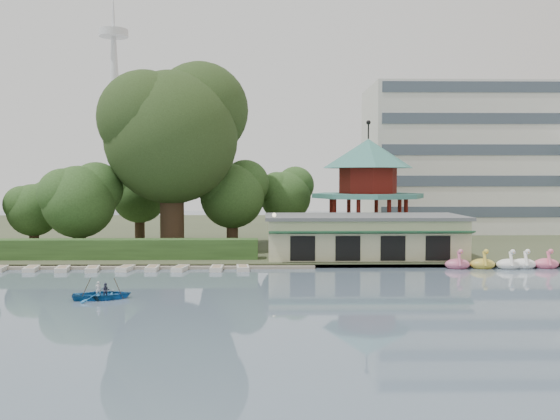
{
  "coord_description": "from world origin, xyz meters",
  "views": [
    {
      "loc": [
        0.94,
        -36.63,
        7.86
      ],
      "look_at": [
        2.0,
        18.0,
        5.0
      ],
      "focal_mm": 40.0,
      "sensor_mm": 36.0,
      "label": 1
    }
  ],
  "objects_px": {
    "dock": "(119,267)",
    "boathouse": "(364,235)",
    "pavilion": "(368,181)",
    "big_tree": "(173,128)",
    "rowboat_with_passengers": "(102,291)"
  },
  "relations": [
    {
      "from": "big_tree",
      "to": "pavilion",
      "type": "bearing_deg",
      "value": 10.29
    },
    {
      "from": "big_tree",
      "to": "rowboat_with_passengers",
      "type": "distance_m",
      "value": 27.65
    },
    {
      "from": "dock",
      "to": "pavilion",
      "type": "relative_size",
      "value": 2.52
    },
    {
      "from": "boathouse",
      "to": "big_tree",
      "type": "relative_size",
      "value": 0.94
    },
    {
      "from": "pavilion",
      "to": "big_tree",
      "type": "xyz_separation_m",
      "value": [
        -20.81,
        -3.78,
        5.47
      ]
    },
    {
      "from": "dock",
      "to": "boathouse",
      "type": "xyz_separation_m",
      "value": [
        22.0,
        4.77,
        2.25
      ]
    },
    {
      "from": "boathouse",
      "to": "big_tree",
      "type": "xyz_separation_m",
      "value": [
        -18.81,
        6.25,
        10.58
      ]
    },
    {
      "from": "dock",
      "to": "big_tree",
      "type": "distance_m",
      "value": 17.21
    },
    {
      "from": "boathouse",
      "to": "pavilion",
      "type": "relative_size",
      "value": 1.38
    },
    {
      "from": "dock",
      "to": "boathouse",
      "type": "bearing_deg",
      "value": 12.24
    },
    {
      "from": "dock",
      "to": "pavilion",
      "type": "bearing_deg",
      "value": 31.66
    },
    {
      "from": "pavilion",
      "to": "big_tree",
      "type": "height_order",
      "value": "big_tree"
    },
    {
      "from": "dock",
      "to": "big_tree",
      "type": "height_order",
      "value": "big_tree"
    },
    {
      "from": "boathouse",
      "to": "big_tree",
      "type": "height_order",
      "value": "big_tree"
    },
    {
      "from": "rowboat_with_passengers",
      "to": "big_tree",
      "type": "bearing_deg",
      "value": 87.71
    }
  ]
}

